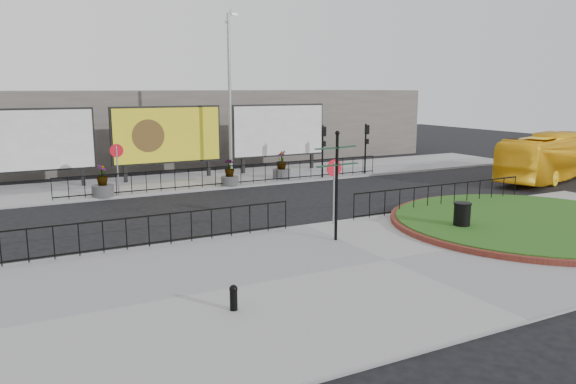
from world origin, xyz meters
TOP-DOWN VIEW (x-y plane):
  - ground at (0.00, 0.00)m, footprint 90.00×90.00m
  - pavement_near at (0.00, -5.00)m, footprint 30.00×10.00m
  - pavement_far at (0.00, 12.00)m, footprint 44.00×6.00m
  - brick_edge at (7.50, -4.00)m, footprint 10.40×10.40m
  - grass_lawn at (7.50, -4.00)m, footprint 10.00×10.00m
  - railing_near_left at (-6.00, -0.30)m, footprint 10.00×0.10m
  - railing_near_right at (6.50, -0.30)m, footprint 9.00×0.10m
  - railing_far at (1.00, 9.30)m, footprint 18.00×0.10m
  - speed_sign_far at (-5.00, 9.40)m, footprint 0.64×0.07m
  - speed_sign_near at (1.00, -0.40)m, footprint 0.64×0.07m
  - billboard_left at (-8.50, 12.97)m, footprint 6.20×0.31m
  - billboard_mid at (-1.50, 12.97)m, footprint 6.20×0.31m
  - billboard_right at (5.50, 12.97)m, footprint 6.20×0.31m
  - lamp_post at (1.51, 11.00)m, footprint 0.74×0.18m
  - signal_pole_a at (6.50, 9.34)m, footprint 0.22×0.26m
  - signal_pole_b at (9.50, 9.34)m, footprint 0.22×0.26m
  - building_backdrop at (0.00, 22.00)m, footprint 40.00×10.00m
  - fingerpost_sign at (-0.16, -2.36)m, footprint 1.74×0.52m
  - bollard at (-5.59, -6.41)m, footprint 0.20×0.20m
  - litter_bin at (4.49, -3.50)m, footprint 0.63×0.63m
  - bus at (17.75, 3.06)m, footprint 9.79×4.87m
  - planter_a at (-5.74, 9.40)m, footprint 1.03×1.03m
  - planter_b at (0.75, 9.40)m, footprint 0.91×0.91m
  - planter_c at (4.24, 10.16)m, footprint 1.01×1.01m

SIDE VIEW (x-z plane):
  - ground at x=0.00m, z-range 0.00..0.00m
  - pavement_near at x=0.00m, z-range 0.00..0.12m
  - pavement_far at x=0.00m, z-range 0.00..0.12m
  - brick_edge at x=7.50m, z-range 0.12..0.30m
  - grass_lawn at x=7.50m, z-range 0.12..0.34m
  - bollard at x=-5.59m, z-range 0.15..0.77m
  - planter_b at x=0.75m, z-range -0.07..1.35m
  - litter_bin at x=4.49m, z-range 0.12..1.17m
  - planter_a at x=-5.74m, z-range -0.11..1.43m
  - railing_near_left at x=-6.00m, z-range 0.12..1.22m
  - railing_near_right at x=6.50m, z-range 0.12..1.22m
  - railing_far at x=1.00m, z-range 0.12..1.22m
  - planter_c at x=4.24m, z-range -0.09..1.50m
  - bus at x=17.75m, z-range 0.00..2.66m
  - speed_sign_far at x=-5.00m, z-range 0.68..3.15m
  - speed_sign_near at x=1.00m, z-range 0.68..3.15m
  - signal_pole_a at x=6.50m, z-range 0.60..3.60m
  - signal_pole_b at x=9.50m, z-range 0.60..3.60m
  - fingerpost_sign at x=-0.16m, z-range 0.50..4.22m
  - building_backdrop at x=0.00m, z-range 0.00..5.00m
  - billboard_left at x=-8.50m, z-range 0.55..4.65m
  - billboard_mid at x=-1.50m, z-range 0.55..4.65m
  - billboard_right at x=5.50m, z-range 0.55..4.65m
  - lamp_post at x=1.51m, z-range 0.21..9.44m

